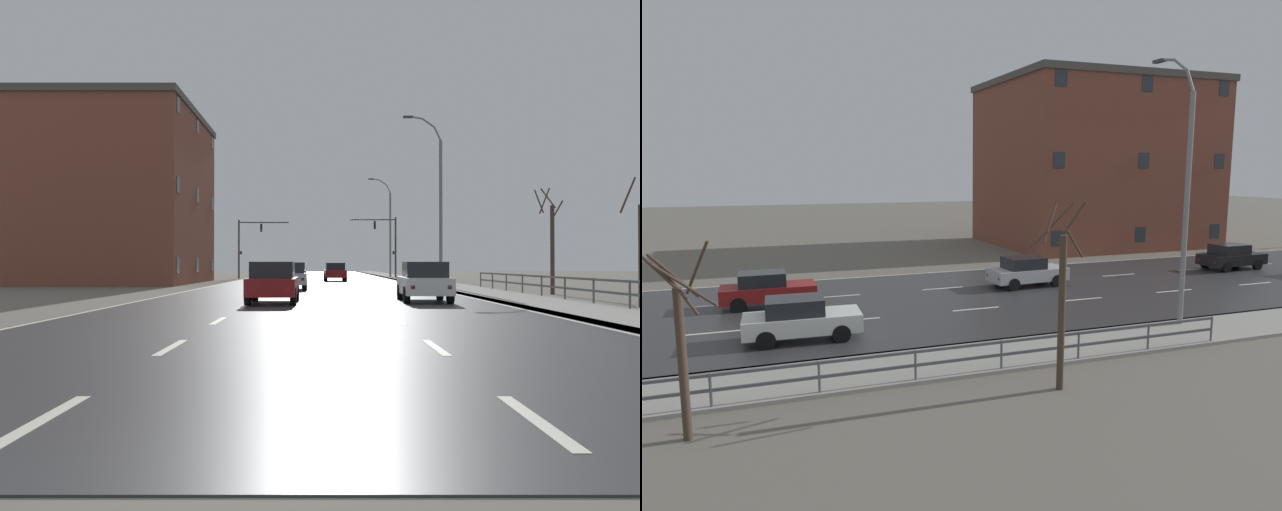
# 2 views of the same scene
# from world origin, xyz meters

# --- Properties ---
(ground_plane) EXTENTS (160.00, 160.00, 0.12)m
(ground_plane) POSITION_xyz_m (0.00, 48.00, -0.06)
(ground_plane) COLOR #666056
(guardrail) EXTENTS (0.07, 27.00, 1.00)m
(guardrail) POSITION_xyz_m (9.85, 21.46, 0.71)
(guardrail) COLOR #515459
(guardrail) RESTS_ON ground
(street_lamp_midground) EXTENTS (2.37, 0.24, 10.50)m
(street_lamp_midground) POSITION_xyz_m (7.46, 35.53, 5.15)
(street_lamp_midground) COLOR slate
(street_lamp_midground) RESTS_ON ground
(car_near_left) EXTENTS (2.01, 4.19, 1.57)m
(car_near_left) POSITION_xyz_m (-1.41, 33.35, 0.80)
(car_near_left) COLOR #B7B7BC
(car_near_left) RESTS_ON ground
(car_near_right) EXTENTS (1.85, 4.11, 1.57)m
(car_near_right) POSITION_xyz_m (-1.46, 20.39, 0.80)
(car_near_right) COLOR maroon
(car_near_right) RESTS_ON ground
(car_far_left) EXTENTS (1.93, 4.15, 1.57)m
(car_far_left) POSITION_xyz_m (4.35, 21.41, 0.80)
(car_far_left) COLOR silver
(car_far_left) RESTS_ON ground
(car_mid_centre) EXTENTS (1.95, 4.16, 1.57)m
(car_mid_centre) POSITION_xyz_m (-1.70, 47.57, 0.80)
(car_mid_centre) COLOR black
(car_mid_centre) RESTS_ON ground
(brick_building) EXTENTS (13.33, 16.62, 13.23)m
(brick_building) POSITION_xyz_m (-15.72, 46.53, 6.62)
(brick_building) COLOR brown
(brick_building) RESTS_ON ground
(bare_tree_near) EXTENTS (1.46, 1.45, 4.58)m
(bare_tree_near) POSITION_xyz_m (11.40, 18.39, 2.17)
(bare_tree_near) COLOR #423328
(bare_tree_near) RESTS_ON ground
(bare_tree_mid) EXTENTS (1.18, 1.34, 5.28)m
(bare_tree_mid) POSITION_xyz_m (11.59, 27.85, 2.49)
(bare_tree_mid) COLOR #423328
(bare_tree_mid) RESTS_ON ground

